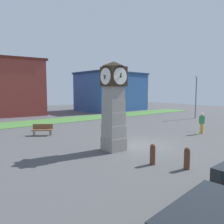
# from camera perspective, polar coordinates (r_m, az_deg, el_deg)

# --- Properties ---
(ground_plane) EXTENTS (78.30, 78.30, 0.00)m
(ground_plane) POSITION_cam_1_polar(r_m,az_deg,el_deg) (14.66, 7.80, -8.69)
(ground_plane) COLOR #4C4C4F
(clock_tower) EXTENTS (1.55, 1.46, 5.32)m
(clock_tower) POSITION_cam_1_polar(r_m,az_deg,el_deg) (13.05, 0.45, 1.67)
(clock_tower) COLOR gray
(clock_tower) RESTS_ON ground_plane
(bollard_near_tower) EXTENTS (0.27, 0.27, 1.03)m
(bollard_near_tower) POSITION_cam_1_polar(r_m,az_deg,el_deg) (10.85, 18.99, -11.31)
(bollard_near_tower) COLOR brown
(bollard_near_tower) RESTS_ON ground_plane
(bollard_mid_row) EXTENTS (0.27, 0.27, 1.04)m
(bollard_mid_row) POSITION_cam_1_polar(r_m,az_deg,el_deg) (11.07, 10.57, -10.72)
(bollard_mid_row) COLOR brown
(bollard_mid_row) RESTS_ON ground_plane
(bench) EXTENTS (1.63, 1.33, 0.90)m
(bench) POSITION_cam_1_polar(r_m,az_deg,el_deg) (18.50, -17.71, -4.22)
(bench) COLOR brown
(bench) RESTS_ON ground_plane
(pedestrian_near_bench) EXTENTS (0.44, 0.32, 1.74)m
(pedestrian_near_bench) POSITION_cam_1_polar(r_m,az_deg,el_deg) (19.63, 22.41, -2.40)
(pedestrian_near_bench) COLOR gold
(pedestrian_near_bench) RESTS_ON ground_plane
(street_lamp_near_road) EXTENTS (0.50, 0.24, 5.39)m
(street_lamp_near_road) POSITION_cam_1_polar(r_m,az_deg,el_deg) (29.78, 21.10, 4.49)
(street_lamp_near_road) COLOR slate
(street_lamp_near_road) RESTS_ON ground_plane
(storefront_low_left) EXTENTS (11.96, 8.95, 6.68)m
(storefront_low_left) POSITION_cam_1_polar(r_m,az_deg,el_deg) (39.63, -0.17, 5.36)
(storefront_low_left) COLOR #2D5193
(storefront_low_left) RESTS_ON ground_plane
(grass_verge_far) EXTENTS (46.98, 4.45, 0.04)m
(grass_verge_far) POSITION_cam_1_polar(r_m,az_deg,el_deg) (26.59, -14.74, -2.25)
(grass_verge_far) COLOR #477A38
(grass_verge_far) RESTS_ON ground_plane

